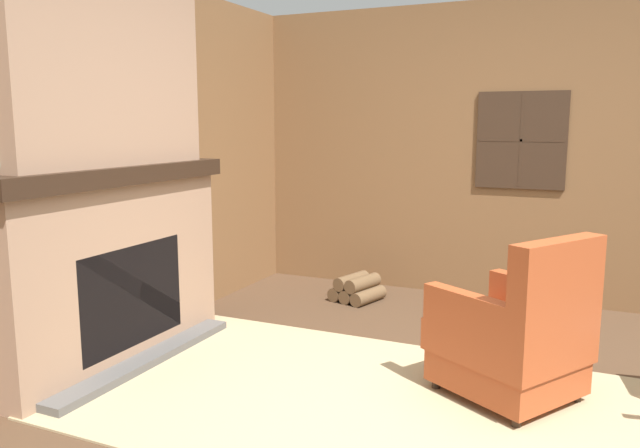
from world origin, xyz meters
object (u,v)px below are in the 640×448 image
at_px(firewood_stack, 357,289).
at_px(armchair, 514,339).
at_px(decorative_plate_on_mantel, 87,147).
at_px(storage_case, 158,152).

bearing_deg(firewood_stack, armchair, -44.78).
bearing_deg(firewood_stack, decorative_plate_on_mantel, -116.22).
relative_size(firewood_stack, decorative_plate_on_mantel, 1.92).
bearing_deg(armchair, decorative_plate_on_mantel, 43.47).
distance_m(storage_case, decorative_plate_on_mantel, 0.63).
height_order(firewood_stack, storage_case, storage_case).
xyz_separation_m(armchair, firewood_stack, (-1.47, 1.46, -0.24)).
bearing_deg(decorative_plate_on_mantel, armchair, 12.32).
xyz_separation_m(storage_case, decorative_plate_on_mantel, (-0.02, -0.63, 0.06)).
height_order(armchair, storage_case, storage_case).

